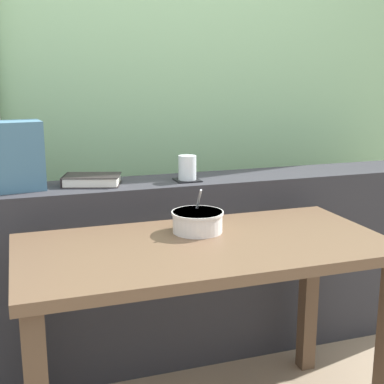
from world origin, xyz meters
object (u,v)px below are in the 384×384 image
coaster_square (187,180)px  juice_glass (187,168)px  soup_bowl (198,222)px  closed_book (91,180)px  breakfast_table (205,275)px

coaster_square → juice_glass: 0.05m
soup_bowl → juice_glass: bearing=77.1°
closed_book → soup_bowl: bearing=-54.4°
coaster_square → soup_bowl: size_ratio=0.56×
coaster_square → juice_glass: bearing=0.0°
breakfast_table → soup_bowl: 0.19m
breakfast_table → closed_book: 0.65m
juice_glass → closed_book: (-0.39, 0.05, -0.03)m
coaster_square → breakfast_table: bearing=-101.6°
juice_glass → coaster_square: bearing=0.0°
breakfast_table → soup_bowl: (0.02, 0.12, 0.15)m
breakfast_table → coaster_square: 0.55m
coaster_square → soup_bowl: bearing=-102.9°
coaster_square → closed_book: (-0.39, 0.05, 0.02)m
juice_glass → closed_book: 0.39m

